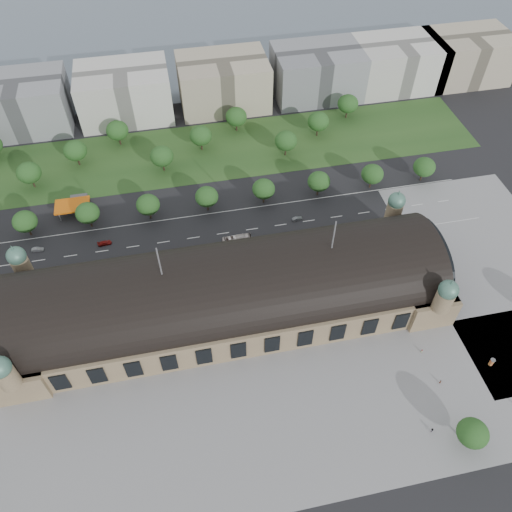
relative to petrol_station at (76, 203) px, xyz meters
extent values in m
plane|color=black|center=(53.91, -65.28, -2.95)|extent=(900.00, 900.00, 0.00)
cube|color=#907C59|center=(53.91, -65.28, 3.05)|extent=(150.00, 40.00, 12.00)
cube|color=#907C59|center=(-13.09, -65.28, 3.05)|extent=(16.00, 43.00, 12.00)
cube|color=#907C59|center=(120.91, -65.28, 3.05)|extent=(16.00, 43.00, 12.00)
cylinder|color=black|center=(53.91, -65.28, 9.05)|extent=(144.00, 37.60, 37.60)
cylinder|color=black|center=(126.91, -65.28, 11.05)|extent=(1.20, 32.00, 32.00)
cylinder|color=#907C59|center=(-13.09, -44.28, 13.05)|extent=(6.00, 6.00, 8.00)
sphere|color=#4A7765|center=(-13.09, -44.28, 18.55)|extent=(6.40, 6.40, 6.40)
cone|color=#4A7765|center=(-13.09, -44.28, 22.55)|extent=(1.00, 1.00, 2.50)
cylinder|color=#907C59|center=(120.91, -44.28, 13.05)|extent=(6.00, 6.00, 8.00)
sphere|color=#4A7765|center=(120.91, -44.28, 18.55)|extent=(6.40, 6.40, 6.40)
cone|color=#4A7765|center=(120.91, -44.28, 22.55)|extent=(1.00, 1.00, 2.50)
cylinder|color=#907C59|center=(-13.09, -86.28, 13.05)|extent=(6.00, 6.00, 8.00)
sphere|color=#4A7765|center=(-13.09, -86.28, 18.55)|extent=(6.40, 6.40, 6.40)
cylinder|color=#907C59|center=(120.91, -86.28, 13.05)|extent=(6.00, 6.00, 8.00)
sphere|color=#4A7765|center=(120.91, -86.28, 18.55)|extent=(6.40, 6.40, 6.40)
cone|color=#4A7765|center=(120.91, -86.28, 22.55)|extent=(1.00, 1.00, 2.50)
cylinder|color=#59595B|center=(33.91, -65.28, 28.55)|extent=(0.50, 0.50, 12.00)
cylinder|color=#59595B|center=(88.91, -65.28, 28.55)|extent=(0.50, 0.50, 12.00)
cube|color=gray|center=(63.91, -109.28, -2.95)|extent=(190.00, 48.00, 0.12)
cube|color=gray|center=(156.91, -65.28, -2.95)|extent=(56.00, 100.00, 0.12)
cube|color=black|center=(33.91, -27.28, -2.95)|extent=(260.00, 26.00, 0.10)
cube|color=#22461C|center=(38.91, 27.72, -2.95)|extent=(300.00, 45.00, 0.10)
cube|color=#D35E0C|center=(-1.09, -3.28, 1.75)|extent=(14.00, 9.00, 0.70)
cube|color=#59595B|center=(0.91, 2.72, -1.35)|extent=(7.00, 5.00, 3.20)
cylinder|color=#59595B|center=(-6.59, -0.08, -0.75)|extent=(0.50, 0.50, 4.40)
cylinder|color=#59595B|center=(4.41, -0.08, -0.75)|extent=(0.50, 0.50, 4.40)
cylinder|color=#59595B|center=(-6.59, -6.48, -0.75)|extent=(0.50, 0.50, 4.40)
cylinder|color=#59595B|center=(4.41, -6.48, -0.75)|extent=(0.50, 0.50, 4.40)
cube|color=gray|center=(-26.09, 67.72, 9.05)|extent=(45.00, 32.00, 24.00)
cube|color=silver|center=(23.91, 67.72, 9.05)|extent=(45.00, 32.00, 24.00)
cube|color=#B8AC90|center=(73.91, 67.72, 9.05)|extent=(45.00, 32.00, 24.00)
cube|color=gray|center=(123.91, 67.72, 9.05)|extent=(45.00, 32.00, 24.00)
cube|color=silver|center=(168.91, 67.72, 9.05)|extent=(45.00, 32.00, 24.00)
cube|color=#B8AC90|center=(208.91, 67.72, 9.05)|extent=(45.00, 32.00, 24.00)
cylinder|color=#2D2116|center=(-18.09, -12.28, -0.79)|extent=(0.70, 0.70, 4.32)
ellipsoid|color=#1D4619|center=(-18.09, -12.28, 4.49)|extent=(9.60, 9.60, 8.16)
cylinder|color=#2D2116|center=(5.91, -12.28, -0.79)|extent=(0.70, 0.70, 4.32)
ellipsoid|color=#1D4619|center=(5.91, -12.28, 4.49)|extent=(9.60, 9.60, 8.16)
cylinder|color=#2D2116|center=(29.91, -12.28, -0.79)|extent=(0.70, 0.70, 4.32)
ellipsoid|color=#1D4619|center=(29.91, -12.28, 4.49)|extent=(9.60, 9.60, 8.16)
cylinder|color=#2D2116|center=(53.91, -12.28, -0.79)|extent=(0.70, 0.70, 4.32)
ellipsoid|color=#1D4619|center=(53.91, -12.28, 4.49)|extent=(9.60, 9.60, 8.16)
cylinder|color=#2D2116|center=(77.91, -12.28, -0.79)|extent=(0.70, 0.70, 4.32)
ellipsoid|color=#1D4619|center=(77.91, -12.28, 4.49)|extent=(9.60, 9.60, 8.16)
cylinder|color=#2D2116|center=(101.91, -12.28, -0.79)|extent=(0.70, 0.70, 4.32)
ellipsoid|color=#1D4619|center=(101.91, -12.28, 4.49)|extent=(9.60, 9.60, 8.16)
cylinder|color=#2D2116|center=(125.91, -12.28, -0.79)|extent=(0.70, 0.70, 4.32)
ellipsoid|color=#1D4619|center=(125.91, -12.28, 4.49)|extent=(9.60, 9.60, 8.16)
cylinder|color=#2D2116|center=(149.91, -12.28, -0.79)|extent=(0.70, 0.70, 4.32)
ellipsoid|color=#1D4619|center=(149.91, -12.28, 4.49)|extent=(9.60, 9.60, 8.16)
cylinder|color=#2D2116|center=(-19.09, 17.72, -0.61)|extent=(0.70, 0.70, 4.68)
ellipsoid|color=#1D4619|center=(-19.09, 17.72, 5.11)|extent=(10.40, 10.40, 8.84)
cylinder|color=#2D2116|center=(-0.09, 29.72, -0.61)|extent=(0.70, 0.70, 4.68)
ellipsoid|color=#1D4619|center=(-0.09, 29.72, 5.11)|extent=(10.40, 10.40, 8.84)
cylinder|color=#2D2116|center=(18.91, 41.72, -0.61)|extent=(0.70, 0.70, 4.68)
ellipsoid|color=#1D4619|center=(18.91, 41.72, 5.11)|extent=(10.40, 10.40, 8.84)
cylinder|color=#2D2116|center=(37.91, 17.72, -0.61)|extent=(0.70, 0.70, 4.68)
ellipsoid|color=#1D4619|center=(37.91, 17.72, 5.11)|extent=(10.40, 10.40, 8.84)
cylinder|color=#2D2116|center=(56.91, 29.72, -0.61)|extent=(0.70, 0.70, 4.68)
ellipsoid|color=#1D4619|center=(56.91, 29.72, 5.11)|extent=(10.40, 10.40, 8.84)
cylinder|color=#2D2116|center=(75.91, 41.72, -0.61)|extent=(0.70, 0.70, 4.68)
ellipsoid|color=#1D4619|center=(75.91, 41.72, 5.11)|extent=(10.40, 10.40, 8.84)
cylinder|color=#2D2116|center=(94.91, 17.72, -0.61)|extent=(0.70, 0.70, 4.68)
ellipsoid|color=#1D4619|center=(94.91, 17.72, 5.11)|extent=(10.40, 10.40, 8.84)
cylinder|color=#2D2116|center=(113.91, 29.72, -0.61)|extent=(0.70, 0.70, 4.68)
ellipsoid|color=#1D4619|center=(113.91, 29.72, 5.11)|extent=(10.40, 10.40, 8.84)
cylinder|color=#2D2116|center=(132.91, 41.72, -0.61)|extent=(0.70, 0.70, 4.68)
ellipsoid|color=#1D4619|center=(132.91, 41.72, 5.11)|extent=(10.40, 10.40, 8.84)
cylinder|color=#2D2116|center=(113.91, -125.28, -0.97)|extent=(0.70, 0.70, 3.96)
ellipsoid|color=#1D4619|center=(113.91, -125.28, 3.87)|extent=(9.00, 9.00, 7.65)
imported|color=gray|center=(-14.68, -21.88, -2.21)|extent=(4.60, 1.97, 1.47)
imported|color=black|center=(-17.28, -36.34, -2.30)|extent=(4.77, 2.44, 1.29)
imported|color=maroon|center=(11.09, -23.74, -2.18)|extent=(5.54, 2.79, 1.54)
imported|color=slate|center=(89.37, -25.67, -2.25)|extent=(4.38, 1.93, 1.40)
imported|color=silver|center=(128.32, -38.11, -2.18)|extent=(5.64, 2.76, 1.54)
imported|color=black|center=(-4.26, -40.28, -2.26)|extent=(4.41, 3.01, 1.38)
imported|color=maroon|center=(-22.86, -44.28, -2.15)|extent=(6.15, 5.54, 1.59)
imported|color=#1B2B4C|center=(-6.89, -41.52, -2.31)|extent=(4.64, 4.08, 1.29)
imported|color=#585C60|center=(6.07, -44.28, -2.26)|extent=(4.31, 3.60, 1.39)
imported|color=white|center=(7.09, -40.28, -2.18)|extent=(4.90, 3.47, 1.53)
imported|color=#989AA0|center=(30.94, -40.28, -2.13)|extent=(6.50, 5.21, 1.64)
imported|color=black|center=(18.59, -41.60, -2.27)|extent=(5.06, 3.49, 1.36)
imported|color=red|center=(42.53, -36.91, -1.31)|extent=(11.96, 3.71, 3.28)
imported|color=silver|center=(62.72, -33.28, -1.31)|extent=(11.81, 3.00, 3.27)
imported|color=silver|center=(82.05, -38.28, -1.26)|extent=(12.16, 2.88, 3.39)
cylinder|color=#D34234|center=(133.91, -103.41, -1.55)|extent=(1.30, 1.30, 2.79)
cylinder|color=#59595B|center=(133.91, -103.41, -0.07)|extent=(1.58, 1.58, 0.23)
imported|color=gray|center=(113.80, -94.63, -2.18)|extent=(0.85, 0.64, 1.55)
imported|color=gray|center=(114.88, -106.26, -2.06)|extent=(0.73, 0.78, 1.78)
imported|color=gray|center=(105.51, -120.31, -2.04)|extent=(1.24, 1.10, 1.81)
camera|label=1|loc=(42.84, -167.05, 142.50)|focal=35.00mm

